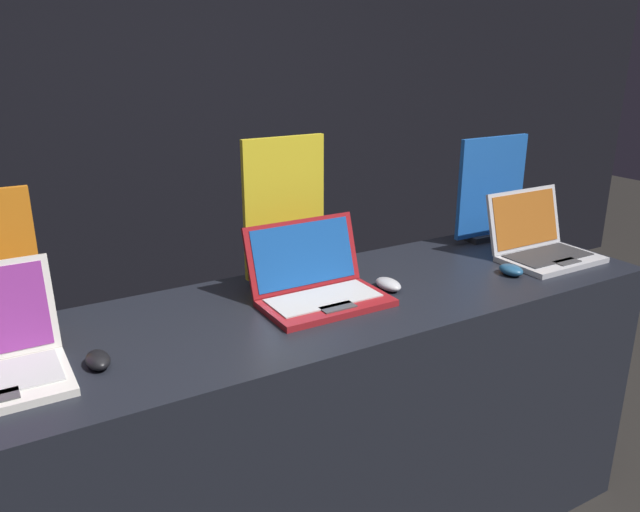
{
  "coord_description": "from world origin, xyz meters",
  "views": [
    {
      "loc": [
        -0.92,
        -1.23,
        1.74
      ],
      "look_at": [
        -0.0,
        0.34,
        1.12
      ],
      "focal_mm": 35.0,
      "sensor_mm": 36.0,
      "label": 1
    }
  ],
  "objects_px": {
    "mouse_front": "(98,360)",
    "mouse_middle": "(388,284)",
    "mouse_back": "(511,270)",
    "laptop_back": "(541,243)",
    "laptop_middle": "(317,283)",
    "promo_stand_middle": "(284,213)",
    "promo_stand_back": "(491,192)"
  },
  "relations": [
    {
      "from": "mouse_front",
      "to": "mouse_middle",
      "type": "distance_m",
      "value": 0.94
    },
    {
      "from": "mouse_front",
      "to": "mouse_back",
      "type": "bearing_deg",
      "value": -2.09
    },
    {
      "from": "mouse_middle",
      "to": "laptop_back",
      "type": "distance_m",
      "value": 0.69
    },
    {
      "from": "mouse_front",
      "to": "mouse_back",
      "type": "relative_size",
      "value": 1.03
    },
    {
      "from": "laptop_middle",
      "to": "laptop_back",
      "type": "xyz_separation_m",
      "value": [
        0.93,
        -0.07,
        0.0
      ]
    },
    {
      "from": "promo_stand_middle",
      "to": "laptop_back",
      "type": "bearing_deg",
      "value": -16.88
    },
    {
      "from": "laptop_middle",
      "to": "laptop_back",
      "type": "distance_m",
      "value": 0.94
    },
    {
      "from": "laptop_middle",
      "to": "promo_stand_back",
      "type": "relative_size",
      "value": 0.92
    },
    {
      "from": "laptop_back",
      "to": "promo_stand_back",
      "type": "xyz_separation_m",
      "value": [
        0.0,
        0.27,
        0.14
      ]
    },
    {
      "from": "laptop_back",
      "to": "promo_stand_back",
      "type": "height_order",
      "value": "promo_stand_back"
    },
    {
      "from": "promo_stand_middle",
      "to": "promo_stand_back",
      "type": "distance_m",
      "value": 0.93
    },
    {
      "from": "mouse_front",
      "to": "promo_stand_back",
      "type": "height_order",
      "value": "promo_stand_back"
    },
    {
      "from": "mouse_middle",
      "to": "laptop_back",
      "type": "bearing_deg",
      "value": -2.3
    },
    {
      "from": "promo_stand_middle",
      "to": "mouse_middle",
      "type": "bearing_deg",
      "value": -45.89
    },
    {
      "from": "laptop_middle",
      "to": "mouse_front",
      "type": "bearing_deg",
      "value": -172.05
    },
    {
      "from": "mouse_middle",
      "to": "laptop_back",
      "type": "relative_size",
      "value": 0.3
    },
    {
      "from": "promo_stand_back",
      "to": "laptop_back",
      "type": "bearing_deg",
      "value": -90.0
    },
    {
      "from": "mouse_front",
      "to": "laptop_middle",
      "type": "height_order",
      "value": "laptop_middle"
    },
    {
      "from": "mouse_middle",
      "to": "laptop_middle",
      "type": "bearing_deg",
      "value": 170.73
    },
    {
      "from": "laptop_middle",
      "to": "mouse_middle",
      "type": "bearing_deg",
      "value": -9.27
    },
    {
      "from": "laptop_middle",
      "to": "mouse_back",
      "type": "distance_m",
      "value": 0.72
    },
    {
      "from": "laptop_middle",
      "to": "laptop_back",
      "type": "bearing_deg",
      "value": -4.16
    },
    {
      "from": "laptop_middle",
      "to": "mouse_middle",
      "type": "xyz_separation_m",
      "value": [
        0.25,
        -0.04,
        -0.04
      ]
    },
    {
      "from": "promo_stand_back",
      "to": "mouse_middle",
      "type": "bearing_deg",
      "value": -160.25
    },
    {
      "from": "laptop_back",
      "to": "promo_stand_back",
      "type": "bearing_deg",
      "value": 90.0
    },
    {
      "from": "promo_stand_back",
      "to": "mouse_front",
      "type": "bearing_deg",
      "value": -169.46
    },
    {
      "from": "mouse_front",
      "to": "laptop_middle",
      "type": "distance_m",
      "value": 0.7
    },
    {
      "from": "mouse_front",
      "to": "mouse_middle",
      "type": "relative_size",
      "value": 0.88
    },
    {
      "from": "laptop_middle",
      "to": "promo_stand_back",
      "type": "height_order",
      "value": "promo_stand_back"
    },
    {
      "from": "mouse_front",
      "to": "promo_stand_middle",
      "type": "bearing_deg",
      "value": 24.34
    },
    {
      "from": "laptop_middle",
      "to": "promo_stand_middle",
      "type": "height_order",
      "value": "promo_stand_middle"
    },
    {
      "from": "mouse_back",
      "to": "promo_stand_back",
      "type": "xyz_separation_m",
      "value": [
        0.23,
        0.35,
        0.18
      ]
    }
  ]
}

